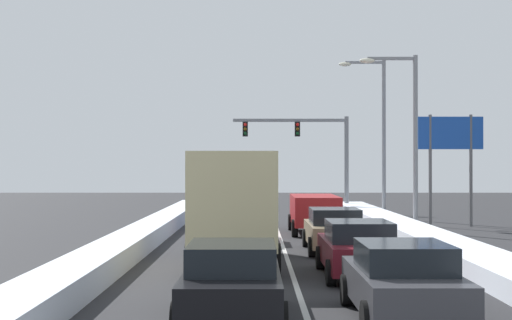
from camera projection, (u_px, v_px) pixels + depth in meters
name	position (u px, v px, depth m)	size (l,w,h in m)	color
ground_plane	(285.00, 260.00, 23.83)	(120.00, 120.00, 0.00)	#28282B
lane_stripe_between_right_lane_and_center_lane	(280.00, 246.00, 28.05)	(0.14, 46.36, 0.01)	silver
snow_bank_right_shoulder	(422.00, 238.00, 28.07)	(1.78, 46.36, 0.56)	silver
snow_bank_left_shoulder	(138.00, 237.00, 28.03)	(1.36, 46.36, 0.67)	silver
sedan_charcoal_right_lane_nearest	(400.00, 281.00, 14.53)	(2.00, 4.50, 1.51)	#38383D
sedan_maroon_right_lane_second	(356.00, 248.00, 20.23)	(2.00, 4.50, 1.51)	maroon
sedan_tan_right_lane_third	(331.00, 230.00, 26.18)	(2.00, 4.50, 1.51)	#937F60
suv_red_right_lane_fourth	(312.00, 210.00, 33.27)	(2.16, 4.90, 1.67)	maroon
sedan_black_center_lane_nearest	(229.00, 282.00, 14.44)	(2.00, 4.50, 1.51)	black
box_truck_center_lane_second	(233.00, 202.00, 22.44)	(2.53, 7.20, 3.36)	slate
sedan_white_center_lane_third	(239.00, 222.00, 29.91)	(2.00, 4.50, 1.51)	silver
sedan_navy_center_lane_fourth	(235.00, 212.00, 36.11)	(2.00, 4.50, 1.51)	navy
traffic_light_gantry	(308.00, 143.00, 49.16)	(7.54, 0.47, 6.20)	slate
street_lamp_right_mid	(405.00, 126.00, 34.43)	(2.66, 0.36, 8.03)	gray
street_lamp_right_far	(375.00, 125.00, 42.86)	(2.66, 0.36, 9.01)	gray
roadside_sign_right	(448.00, 145.00, 37.13)	(3.20, 0.16, 5.50)	#59595B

